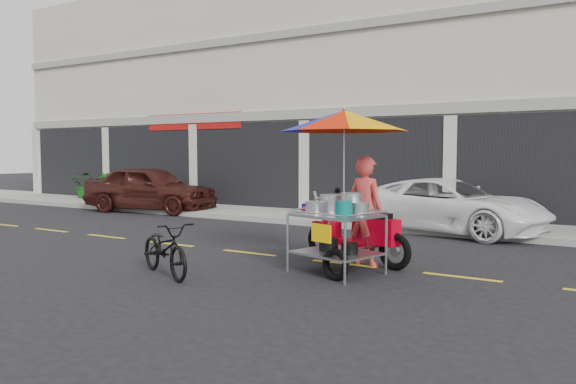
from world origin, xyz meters
The scene contains 9 objects.
ground centered at (0.00, 0.00, 0.00)m, with size 90.00×90.00×0.00m, color black.
sidewalk centered at (0.00, 5.50, 0.07)m, with size 45.00×3.00×0.15m, color gray.
centerline centered at (0.00, 0.00, 0.00)m, with size 42.00×0.10×0.01m, color gold.
maroon_sedan centered at (-9.12, 4.46, 0.75)m, with size 1.77×4.40×1.50m, color #361410.
white_pickup centered at (0.47, 4.70, 0.65)m, with size 2.15×4.67×1.30m, color white.
plant_tall centered at (-13.91, 5.75, 0.66)m, with size 0.91×0.79×1.01m, color #0E470E.
plant_short centered at (-12.34, 5.38, 0.67)m, with size 0.58×0.58×1.03m, color #0E470E.
near_bicycle centered at (-1.96, -2.30, 0.43)m, with size 0.57×1.63×0.86m, color black.
food_vendor_rig centered at (0.29, -0.40, 1.66)m, with size 2.61×2.54×2.64m.
Camera 1 is at (4.17, -8.63, 1.91)m, focal length 35.00 mm.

